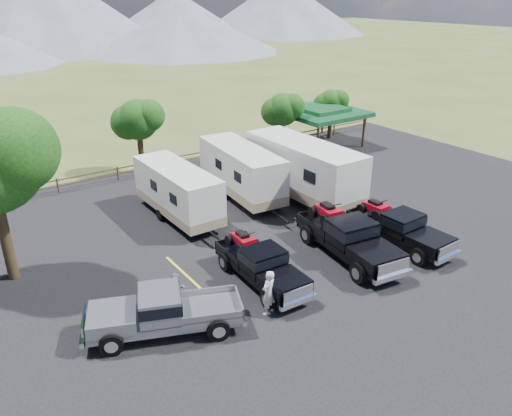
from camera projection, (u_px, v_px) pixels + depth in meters
ground at (354, 281)px, 22.44m from camera, size 320.00×320.00×0.00m
asphalt_lot at (311, 254)px, 24.68m from camera, size 44.00×34.00×0.04m
stall_lines at (298, 246)px, 25.42m from camera, size 12.12×5.50×0.01m
tree_ne_a at (283, 110)px, 38.50m from camera, size 3.11×2.92×4.76m
tree_ne_b at (331, 103)px, 42.53m from camera, size 2.77×2.59×4.27m
tree_north at (138, 120)px, 34.11m from camera, size 3.46×3.24×5.25m
rail_fence at (195, 156)px, 37.13m from camera, size 36.12×0.12×1.00m
pavilion at (321, 112)px, 40.88m from camera, size 6.20×6.20×3.22m
rig_left at (260, 263)px, 22.01m from camera, size 2.19×5.71×1.88m
rig_center at (347, 236)px, 24.10m from camera, size 3.03×6.82×2.20m
rig_right at (398, 227)px, 25.27m from camera, size 2.20×5.94×1.97m
trailer_left at (178, 192)px, 27.99m from camera, size 2.30×8.54×2.98m
trailer_center at (241, 172)px, 30.74m from camera, size 3.13×9.25×3.20m
trailer_right at (303, 171)px, 30.25m from camera, size 2.81×10.43×3.64m
pickup_silver at (165, 311)px, 18.70m from camera, size 6.27×4.04×1.80m
person_a at (268, 293)px, 19.76m from camera, size 0.82×0.66×1.95m
person_b at (177, 292)px, 20.03m from camera, size 0.99×0.87×1.71m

